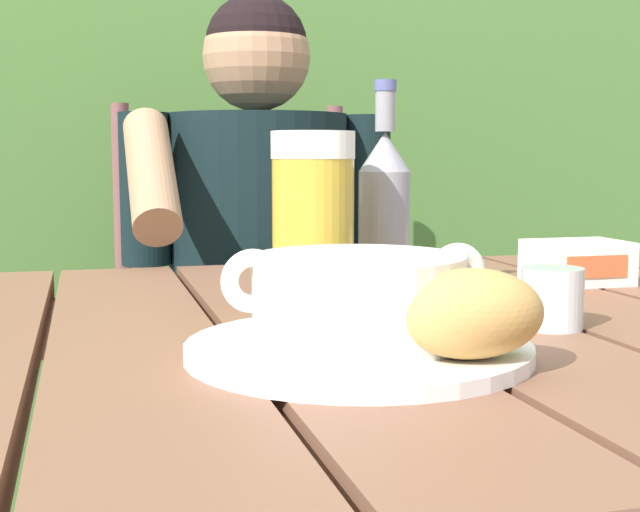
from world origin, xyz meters
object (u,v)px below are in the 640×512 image
Objects in this scene: table_knife at (483,319)px; person_eating at (261,279)px; beer_glass at (313,222)px; water_glass_small at (552,298)px; chair_near_diner at (244,374)px; bread_roll at (471,313)px; soup_bowl at (358,296)px; serving_plate at (358,349)px; butter_tub at (577,262)px; beer_bottle at (384,212)px.

person_eating is at bearing 95.39° from table_knife.
water_glass_small is at bearing -35.89° from beer_glass.
chair_near_diner is 0.98m from table_knife.
bread_roll is 0.75× the size of table_knife.
person_eating reaches higher than table_knife.
soup_bowl is at bearing 130.60° from bread_roll.
serving_plate is at bearing -164.01° from water_glass_small.
person_eating reaches higher than chair_near_diner.
beer_glass reaches higher than butter_tub.
bread_roll is (-0.03, -1.11, 0.33)m from chair_near_diner.
beer_bottle reaches higher than serving_plate.
butter_tub reaches higher than serving_plate.
person_eating is 0.92m from bread_roll.
water_glass_small is at bearing -36.92° from table_knife.
beer_glass is at bearing 99.98° from bread_roll.
butter_tub is at bearing 49.58° from bread_roll.
water_glass_small is (0.12, -0.78, 0.09)m from person_eating.
person_eating is 0.79m from water_glass_small.
beer_glass reaches higher than serving_plate.
chair_near_diner is 0.85× the size of person_eating.
beer_bottle is 0.19m from table_knife.
serving_plate is 4.87× the size of water_glass_small.
beer_glass is 0.11m from beer_bottle.
chair_near_diner is 18.12× the size of water_glass_small.
chair_near_diner is 1.03m from water_glass_small.
soup_bowl is 3.86× the size of water_glass_small.
beer_glass reaches higher than water_glass_small.
chair_near_diner is at bearing 91.44° from beer_bottle.
chair_near_diner is 8.87× the size of bread_roll.
soup_bowl is 0.91× the size of beer_bottle.
serving_plate is 0.49m from butter_tub.
serving_plate is 1.26× the size of soup_bowl.
bread_roll is at bearing -118.68° from table_knife.
table_knife is at bearing 143.08° from water_glass_small.
person_eating is at bearing 83.53° from beer_glass.
beer_glass reaches higher than soup_bowl.
bread_roll reaches higher than water_glass_small.
bread_roll is at bearing -98.20° from beer_bottle.
bread_roll is at bearing -80.02° from beer_glass.
beer_bottle is (0.02, -0.79, 0.38)m from chair_near_diner.
soup_bowl is 0.49m from butter_tub.
table_knife is (-0.23, -0.20, -0.02)m from butter_tub.
butter_tub is (0.29, -0.74, 0.31)m from chair_near_diner.
person_eating is at bearing 84.03° from soup_bowl.
water_glass_small is (0.15, 0.13, -0.02)m from bread_roll.
beer_bottle is 4.22× the size of water_glass_small.
soup_bowl is 0.20m from beer_glass.
water_glass_small is at bearing 42.66° from bread_roll.
person_eating is 5.50× the size of soup_bowl.
soup_bowl is (0.00, -0.00, 0.04)m from serving_plate.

